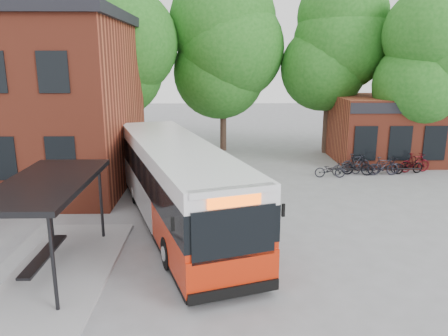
{
  "coord_description": "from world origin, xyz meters",
  "views": [
    {
      "loc": [
        0.42,
        -13.31,
        6.32
      ],
      "look_at": [
        0.78,
        3.81,
        2.0
      ],
      "focal_mm": 35.0,
      "sensor_mm": 36.0,
      "label": 1
    }
  ],
  "objects_px": {
    "bus_shelter": "(51,226)",
    "bicycle_4": "(386,166)",
    "bicycle_3": "(357,166)",
    "bicycle_6": "(408,165)",
    "bicycle_5": "(383,166)",
    "bicycle_2": "(347,167)",
    "bicycle_0": "(330,170)",
    "bicycle_1": "(356,163)",
    "bicycle_7": "(415,163)",
    "city_bus": "(177,185)"
  },
  "relations": [
    {
      "from": "bicycle_2",
      "to": "bicycle_4",
      "type": "xyz_separation_m",
      "value": [
        2.3,
        0.22,
        -0.02
      ]
    },
    {
      "from": "bicycle_0",
      "to": "bicycle_7",
      "type": "xyz_separation_m",
      "value": [
        5.12,
        1.05,
        0.12
      ]
    },
    {
      "from": "city_bus",
      "to": "bicycle_4",
      "type": "bearing_deg",
      "value": 15.43
    },
    {
      "from": "bicycle_2",
      "to": "bicycle_5",
      "type": "height_order",
      "value": "bicycle_5"
    },
    {
      "from": "bicycle_2",
      "to": "bicycle_6",
      "type": "bearing_deg",
      "value": -102.32
    },
    {
      "from": "bicycle_1",
      "to": "bicycle_2",
      "type": "relative_size",
      "value": 0.98
    },
    {
      "from": "bicycle_2",
      "to": "bicycle_6",
      "type": "distance_m",
      "value": 3.55
    },
    {
      "from": "bicycle_3",
      "to": "bicycle_4",
      "type": "xyz_separation_m",
      "value": [
        1.72,
        0.3,
        -0.06
      ]
    },
    {
      "from": "bus_shelter",
      "to": "bicycle_4",
      "type": "distance_m",
      "value": 18.41
    },
    {
      "from": "city_bus",
      "to": "bicycle_0",
      "type": "bearing_deg",
      "value": 22.41
    },
    {
      "from": "bicycle_6",
      "to": "bicycle_7",
      "type": "bearing_deg",
      "value": -70.26
    },
    {
      "from": "city_bus",
      "to": "bicycle_0",
      "type": "distance_m",
      "value": 10.26
    },
    {
      "from": "bicycle_1",
      "to": "bicycle_3",
      "type": "relative_size",
      "value": 1.04
    },
    {
      "from": "city_bus",
      "to": "bicycle_6",
      "type": "height_order",
      "value": "city_bus"
    },
    {
      "from": "bicycle_5",
      "to": "bicycle_6",
      "type": "bearing_deg",
      "value": -80.02
    },
    {
      "from": "bicycle_1",
      "to": "bicycle_5",
      "type": "bearing_deg",
      "value": -134.86
    },
    {
      "from": "bicycle_4",
      "to": "bicycle_6",
      "type": "height_order",
      "value": "bicycle_6"
    },
    {
      "from": "bicycle_0",
      "to": "bicycle_7",
      "type": "relative_size",
      "value": 0.89
    },
    {
      "from": "bicycle_0",
      "to": "bicycle_1",
      "type": "distance_m",
      "value": 2.15
    },
    {
      "from": "bus_shelter",
      "to": "bicycle_3",
      "type": "bearing_deg",
      "value": 40.59
    },
    {
      "from": "bicycle_6",
      "to": "bicycle_7",
      "type": "height_order",
      "value": "bicycle_7"
    },
    {
      "from": "bicycle_3",
      "to": "bicycle_5",
      "type": "bearing_deg",
      "value": -79.48
    },
    {
      "from": "bicycle_0",
      "to": "bicycle_1",
      "type": "xyz_separation_m",
      "value": [
        1.77,
        1.21,
        0.11
      ]
    },
    {
      "from": "bicycle_4",
      "to": "bicycle_5",
      "type": "xyz_separation_m",
      "value": [
        -0.31,
        -0.36,
        0.07
      ]
    },
    {
      "from": "bicycle_0",
      "to": "bicycle_4",
      "type": "relative_size",
      "value": 0.94
    },
    {
      "from": "bicycle_0",
      "to": "bicycle_3",
      "type": "relative_size",
      "value": 0.95
    },
    {
      "from": "bicycle_2",
      "to": "bicycle_3",
      "type": "relative_size",
      "value": 1.06
    },
    {
      "from": "bicycle_2",
      "to": "bus_shelter",
      "type": "bearing_deg",
      "value": 116.6
    },
    {
      "from": "bicycle_3",
      "to": "bicycle_6",
      "type": "relative_size",
      "value": 0.95
    },
    {
      "from": "city_bus",
      "to": "bus_shelter",
      "type": "bearing_deg",
      "value": -150.22
    },
    {
      "from": "bus_shelter",
      "to": "bicycle_0",
      "type": "relative_size",
      "value": 4.27
    },
    {
      "from": "bicycle_5",
      "to": "bicycle_3",
      "type": "bearing_deg",
      "value": 85.57
    },
    {
      "from": "bicycle_1",
      "to": "bicycle_3",
      "type": "distance_m",
      "value": 0.76
    },
    {
      "from": "bicycle_5",
      "to": "bicycle_1",
      "type": "bearing_deg",
      "value": 55.95
    },
    {
      "from": "bicycle_1",
      "to": "bicycle_2",
      "type": "bearing_deg",
      "value": 120.73
    },
    {
      "from": "bicycle_0",
      "to": "bicycle_2",
      "type": "height_order",
      "value": "bicycle_2"
    },
    {
      "from": "bicycle_2",
      "to": "bicycle_3",
      "type": "height_order",
      "value": "bicycle_3"
    },
    {
      "from": "bicycle_5",
      "to": "bicycle_4",
      "type": "bearing_deg",
      "value": -42.83
    },
    {
      "from": "bicycle_1",
      "to": "bicycle_6",
      "type": "relative_size",
      "value": 0.99
    },
    {
      "from": "bicycle_5",
      "to": "bicycle_6",
      "type": "relative_size",
      "value": 0.96
    },
    {
      "from": "bicycle_2",
      "to": "bicycle_7",
      "type": "relative_size",
      "value": 0.99
    },
    {
      "from": "bicycle_0",
      "to": "bicycle_6",
      "type": "distance_m",
      "value": 4.66
    },
    {
      "from": "bus_shelter",
      "to": "bicycle_5",
      "type": "distance_m",
      "value": 17.94
    },
    {
      "from": "bicycle_0",
      "to": "bicycle_6",
      "type": "height_order",
      "value": "bicycle_6"
    },
    {
      "from": "bicycle_5",
      "to": "bicycle_7",
      "type": "distance_m",
      "value": 2.17
    },
    {
      "from": "bicycle_0",
      "to": "bicycle_5",
      "type": "height_order",
      "value": "bicycle_5"
    },
    {
      "from": "bicycle_1",
      "to": "bicycle_2",
      "type": "xyz_separation_m",
      "value": [
        -0.71,
        -0.67,
        -0.06
      ]
    },
    {
      "from": "bicycle_3",
      "to": "bicycle_7",
      "type": "distance_m",
      "value": 3.53
    },
    {
      "from": "bus_shelter",
      "to": "bicycle_3",
      "type": "height_order",
      "value": "bus_shelter"
    },
    {
      "from": "bicycle_1",
      "to": "bicycle_6",
      "type": "height_order",
      "value": "bicycle_1"
    }
  ]
}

